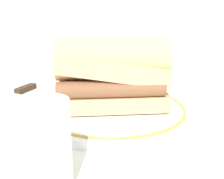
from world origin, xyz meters
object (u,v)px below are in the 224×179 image
at_px(plate, 112,110).
at_px(butter_knife, 16,93).
at_px(sausage_sandwich, 112,73).
at_px(drinking_glass, 44,153).

distance_m(plate, butter_knife, 0.23).
distance_m(sausage_sandwich, drinking_glass, 0.23).
relative_size(drinking_glass, butter_knife, 0.81).
xyz_separation_m(plate, butter_knife, (-0.13, 0.18, -0.00)).
bearing_deg(sausage_sandwich, butter_knife, 146.07).
xyz_separation_m(sausage_sandwich, drinking_glass, (-0.15, -0.16, -0.03)).
relative_size(plate, butter_knife, 2.28).
bearing_deg(drinking_glass, sausage_sandwich, 46.78).
bearing_deg(drinking_glass, plate, 46.78).
bearing_deg(plate, butter_knife, 126.20).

